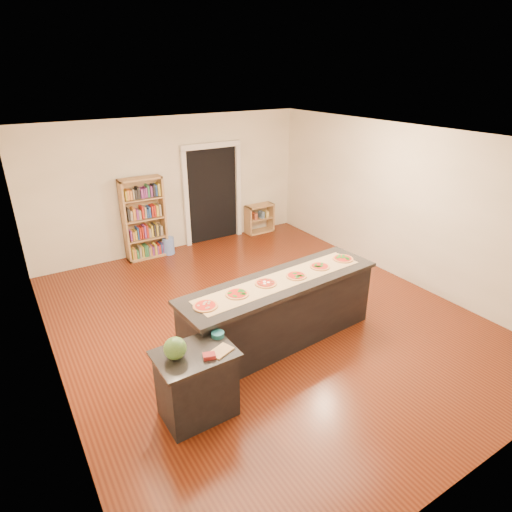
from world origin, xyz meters
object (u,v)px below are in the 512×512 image
waste_bin (168,246)px  watermelon (175,348)px  kitchen_island (280,311)px  side_counter (197,384)px  bookshelf (144,219)px  low_shelf (260,219)px

waste_bin → watermelon: size_ratio=1.48×
kitchen_island → side_counter: kitchen_island is taller
kitchen_island → waste_bin: size_ratio=8.32×
kitchen_island → bookshelf: (-0.62, 3.97, 0.35)m
side_counter → low_shelf: side_counter is taller
kitchen_island → waste_bin: (-0.18, 3.90, -0.32)m
kitchen_island → waste_bin: bearing=88.3°
low_shelf → watermelon: watermelon is taller
kitchen_island → side_counter: size_ratio=3.49×
waste_bin → watermelon: 4.91m
bookshelf → low_shelf: size_ratio=2.46×
watermelon → low_shelf: bearing=49.1°
bookshelf → waste_bin: (0.44, -0.07, -0.66)m
low_shelf → waste_bin: 2.36m
side_counter → waste_bin: (1.44, 4.58, -0.25)m
bookshelf → low_shelf: (2.80, 0.00, -0.50)m
low_shelf → watermelon: 6.16m
side_counter → watermelon: (-0.20, 0.03, 0.54)m
kitchen_island → low_shelf: bearing=57.0°
bookshelf → watermelon: (-1.21, -4.63, 0.13)m
side_counter → bookshelf: 4.78m
low_shelf → waste_bin: (-2.36, -0.07, -0.16)m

